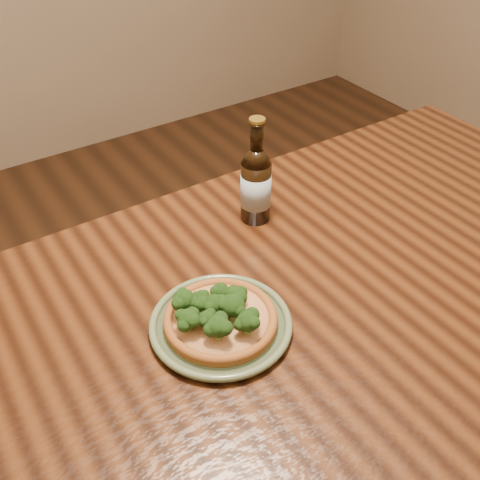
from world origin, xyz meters
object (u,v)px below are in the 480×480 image
plate (221,324)px  pizza (219,317)px  beer_bottle (256,184)px  table (321,314)px

plate → pizza: size_ratio=1.26×
pizza → beer_bottle: 0.35m
plate → table: bearing=-1.9°
pizza → beer_bottle: size_ratio=0.83×
table → plate: plate is taller
table → pizza: (-0.24, 0.01, 0.12)m
plate → beer_bottle: 0.36m
pizza → beer_bottle: (0.25, 0.25, 0.06)m
pizza → table: bearing=-1.9°
plate → beer_bottle: beer_bottle is taller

